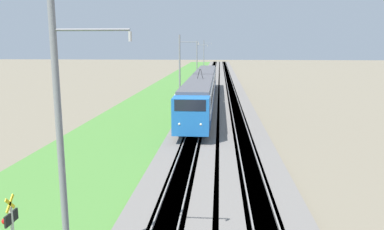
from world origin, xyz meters
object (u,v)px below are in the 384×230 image
object	(u,v)px
catenary_mast_far	(197,60)
catenary_mast_distant	(204,55)
catenary_mast_near	(62,141)
catenary_mast_mid	(180,70)
passenger_train	(203,87)

from	to	relation	value
catenary_mast_far	catenary_mast_distant	distance (m)	36.53
catenary_mast_near	catenary_mast_distant	distance (m)	109.57
catenary_mast_near	catenary_mast_mid	size ratio (longest dim) A/B	1.00
passenger_train	catenary_mast_near	xyz separation A→B (m)	(-37.25, 2.91, 2.26)
passenger_train	catenary_mast_far	distance (m)	35.98
catenary_mast_mid	catenary_mast_far	size ratio (longest dim) A/B	1.03
catenary_mast_mid	catenary_mast_distant	distance (m)	73.05
catenary_mast_near	catenary_mast_mid	distance (m)	36.52
catenary_mast_far	catenary_mast_distant	xyz separation A→B (m)	(36.52, 0.00, 0.32)
catenary_mast_far	passenger_train	bearing A→B (deg)	-175.36
passenger_train	catenary_mast_mid	size ratio (longest dim) A/B	4.68
catenary_mast_far	catenary_mast_near	bearing A→B (deg)	180.00
passenger_train	catenary_mast_near	bearing A→B (deg)	-4.46
passenger_train	catenary_mast_distant	xyz separation A→B (m)	(72.32, 2.91, 2.40)
catenary_mast_far	catenary_mast_distant	world-z (taller)	catenary_mast_distant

